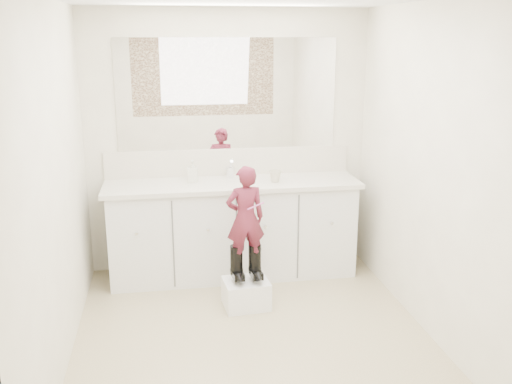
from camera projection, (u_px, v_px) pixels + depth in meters
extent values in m
plane|color=#8F805D|center=(254.00, 340.00, 4.18)|extent=(3.00, 3.00, 0.00)
plane|color=beige|center=(228.00, 142.00, 5.29)|extent=(2.60, 0.00, 2.60)
plane|color=beige|center=(310.00, 267.00, 2.44)|extent=(2.60, 0.00, 2.60)
plane|color=beige|center=(55.00, 190.00, 3.66)|extent=(0.00, 3.00, 3.00)
plane|color=beige|center=(433.00, 174.00, 4.07)|extent=(0.00, 3.00, 3.00)
cube|color=silver|center=(233.00, 230.00, 5.24)|extent=(2.20, 0.55, 0.85)
cube|color=beige|center=(233.00, 184.00, 5.10)|extent=(2.28, 0.58, 0.04)
cube|color=beige|center=(229.00, 162.00, 5.33)|extent=(2.28, 0.03, 0.25)
cube|color=white|center=(228.00, 94.00, 5.16)|extent=(2.00, 0.02, 1.00)
cube|color=#472819|center=(312.00, 164.00, 2.33)|extent=(2.00, 0.01, 1.20)
cylinder|color=silver|center=(230.00, 172.00, 5.24)|extent=(0.08, 0.08, 0.10)
imported|color=beige|center=(275.00, 176.00, 5.09)|extent=(0.12, 0.12, 0.11)
imported|color=beige|center=(193.00, 171.00, 5.08)|extent=(0.10, 0.10, 0.20)
cube|color=white|center=(246.00, 293.00, 4.67)|extent=(0.38, 0.33, 0.23)
imported|color=#982E46|center=(245.00, 218.00, 4.52)|extent=(0.33, 0.23, 0.85)
cylinder|color=#D653A4|center=(256.00, 206.00, 4.42)|extent=(0.14, 0.02, 0.06)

